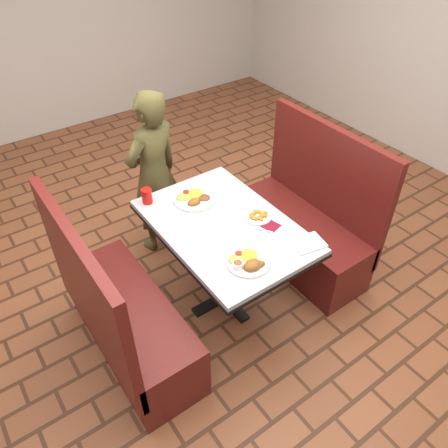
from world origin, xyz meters
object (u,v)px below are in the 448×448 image
Objects in this scene: dining_table at (224,235)px; near_dinner_plate at (248,260)px; booth_bench_right at (304,228)px; red_tumbler at (147,196)px; far_dinner_plate at (194,197)px; plantain_plate at (258,216)px; booth_bench_left at (124,319)px; diner_person at (154,175)px.

near_dinner_plate reaches higher than dining_table.
red_tumbler is at bearing 154.96° from booth_bench_right.
near_dinner_plate is 0.92× the size of far_dinner_plate.
red_tumbler is (-0.30, 0.51, 0.15)m from dining_table.
dining_table is 4.42× the size of near_dinner_plate.
dining_table is 6.27× the size of plantain_plate.
near_dinner_plate is at bearing -77.31° from red_tumbler.
booth_bench_right is at bearing 0.00° from dining_table.
booth_bench_left is 0.97m from far_dinner_plate.
booth_bench_right reaches higher than far_dinner_plate.
far_dinner_plate is at bearing 156.83° from booth_bench_right.
diner_person is 0.44m from red_tumbler.
near_dinner_plate is 0.74m from far_dinner_plate.
near_dinner_plate is (-0.10, -0.39, 0.13)m from dining_table.
red_tumbler is (-0.20, 0.90, 0.03)m from near_dinner_plate.
booth_bench_right is 6.21× the size of plantain_plate.
diner_person is 5.11× the size of near_dinner_plate.
booth_bench_left is (-0.80, 0.00, -0.32)m from dining_table.
plantain_plate is (1.03, -0.07, 0.43)m from booth_bench_left.
plantain_plate is at bearing -4.07° from booth_bench_left.
red_tumbler reaches higher than near_dinner_plate.
far_dinner_plate is at bearing 92.91° from dining_table.
far_dinner_plate is at bearing 80.36° from diner_person.
red_tumbler is at bearing 120.44° from dining_table.
diner_person reaches higher than booth_bench_left.
red_tumbler reaches higher than dining_table.
diner_person is 0.99m from plantain_plate.
booth_bench_right is at bearing 23.31° from near_dinner_plate.
plantain_plate is at bearing 92.51° from diner_person.
far_dinner_plate is (-0.02, 0.35, 0.12)m from dining_table.
near_dinner_plate is at bearing -156.69° from booth_bench_right.
diner_person is 0.53m from far_dinner_plate.
diner_person is (-0.86, 0.87, 0.37)m from booth_bench_right.
booth_bench_left reaches higher than near_dinner_plate.
red_tumbler reaches higher than plantain_plate.
booth_bench_left is 10.83× the size of red_tumbler.
near_dinner_plate is at bearing -28.96° from booth_bench_left.
near_dinner_plate reaches higher than far_dinner_plate.
near_dinner_plate is 0.45m from plantain_plate.
booth_bench_right is 1.08m from near_dinner_plate.
booth_bench_left is 0.92m from near_dinner_plate.
near_dinner_plate is 2.47× the size of red_tumbler.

